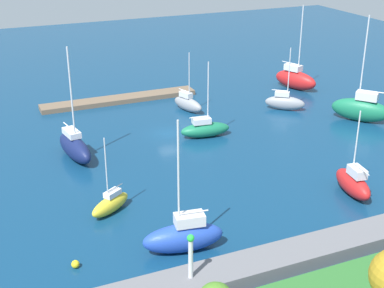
{
  "coord_description": "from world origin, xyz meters",
  "views": [
    {
      "loc": [
        23.14,
        61.28,
        26.51
      ],
      "look_at": [
        0.0,
        7.62,
        1.5
      ],
      "focal_mm": 51.01,
      "sensor_mm": 36.0,
      "label": 1
    }
  ],
  "objects_px": {
    "sailboat_gray_inner_mooring": "(285,102)",
    "sailboat_navy_lone_south": "(75,147)",
    "sailboat_yellow_far_south": "(111,204)",
    "harbor_beacon": "(191,253)",
    "sailboat_gray_center_basin": "(188,103)",
    "mooring_buoy_yellow": "(75,264)",
    "sailboat_green_off_beacon": "(361,109)",
    "sailboat_red_along_channel": "(353,183)",
    "sailboat_blue_west_end": "(184,236)",
    "sailboat_red_near_pier": "(295,79)",
    "pier_dock": "(120,99)",
    "sailboat_green_lone_north": "(205,129)"
  },
  "relations": [
    {
      "from": "sailboat_blue_west_end",
      "to": "sailboat_gray_center_basin",
      "type": "relative_size",
      "value": 1.38
    },
    {
      "from": "sailboat_gray_inner_mooring",
      "to": "sailboat_red_along_channel",
      "type": "xyz_separation_m",
      "value": [
        7.53,
        24.74,
        0.15
      ]
    },
    {
      "from": "sailboat_yellow_far_south",
      "to": "sailboat_red_near_pier",
      "type": "bearing_deg",
      "value": -177.93
    },
    {
      "from": "sailboat_navy_lone_south",
      "to": "mooring_buoy_yellow",
      "type": "bearing_deg",
      "value": -21.76
    },
    {
      "from": "sailboat_navy_lone_south",
      "to": "mooring_buoy_yellow",
      "type": "xyz_separation_m",
      "value": [
        4.57,
        21.09,
        -1.14
      ]
    },
    {
      "from": "sailboat_navy_lone_south",
      "to": "sailboat_red_along_channel",
      "type": "height_order",
      "value": "sailboat_navy_lone_south"
    },
    {
      "from": "sailboat_navy_lone_south",
      "to": "harbor_beacon",
      "type": "bearing_deg",
      "value": -3.62
    },
    {
      "from": "sailboat_red_near_pier",
      "to": "sailboat_yellow_far_south",
      "type": "relative_size",
      "value": 1.73
    },
    {
      "from": "sailboat_yellow_far_south",
      "to": "sailboat_navy_lone_south",
      "type": "relative_size",
      "value": 0.59
    },
    {
      "from": "sailboat_green_lone_north",
      "to": "sailboat_gray_inner_mooring",
      "type": "relative_size",
      "value": 1.07
    },
    {
      "from": "sailboat_yellow_far_south",
      "to": "sailboat_navy_lone_south",
      "type": "xyz_separation_m",
      "value": [
        0.45,
        -13.59,
        0.57
      ]
    },
    {
      "from": "sailboat_red_near_pier",
      "to": "sailboat_gray_center_basin",
      "type": "xyz_separation_m",
      "value": [
        20.09,
        2.96,
        -0.52
      ]
    },
    {
      "from": "pier_dock",
      "to": "sailboat_gray_center_basin",
      "type": "bearing_deg",
      "value": 134.96
    },
    {
      "from": "sailboat_yellow_far_south",
      "to": "sailboat_green_off_beacon",
      "type": "height_order",
      "value": "sailboat_green_off_beacon"
    },
    {
      "from": "sailboat_green_lone_north",
      "to": "sailboat_gray_inner_mooring",
      "type": "xyz_separation_m",
      "value": [
        -14.86,
        -4.8,
        0.07
      ]
    },
    {
      "from": "sailboat_gray_inner_mooring",
      "to": "sailboat_navy_lone_south",
      "type": "height_order",
      "value": "sailboat_navy_lone_south"
    },
    {
      "from": "sailboat_navy_lone_south",
      "to": "sailboat_green_off_beacon",
      "type": "relative_size",
      "value": 0.92
    },
    {
      "from": "harbor_beacon",
      "to": "sailboat_gray_center_basin",
      "type": "bearing_deg",
      "value": -112.61
    },
    {
      "from": "sailboat_blue_west_end",
      "to": "sailboat_green_off_beacon",
      "type": "relative_size",
      "value": 0.83
    },
    {
      "from": "pier_dock",
      "to": "sailboat_red_along_channel",
      "type": "height_order",
      "value": "sailboat_red_along_channel"
    },
    {
      "from": "sailboat_red_along_channel",
      "to": "mooring_buoy_yellow",
      "type": "distance_m",
      "value": 28.55
    },
    {
      "from": "pier_dock",
      "to": "sailboat_blue_west_end",
      "type": "xyz_separation_m",
      "value": [
        6.16,
        40.11,
        1.06
      ]
    },
    {
      "from": "harbor_beacon",
      "to": "sailboat_gray_inner_mooring",
      "type": "relative_size",
      "value": 0.41
    },
    {
      "from": "sailboat_blue_west_end",
      "to": "sailboat_green_off_beacon",
      "type": "height_order",
      "value": "sailboat_green_off_beacon"
    },
    {
      "from": "sailboat_blue_west_end",
      "to": "mooring_buoy_yellow",
      "type": "height_order",
      "value": "sailboat_blue_west_end"
    },
    {
      "from": "pier_dock",
      "to": "sailboat_navy_lone_south",
      "type": "distance_m",
      "value": 20.76
    },
    {
      "from": "pier_dock",
      "to": "sailboat_green_lone_north",
      "type": "xyz_separation_m",
      "value": [
        -6.05,
        17.74,
        0.71
      ]
    },
    {
      "from": "sailboat_green_lone_north",
      "to": "sailboat_blue_west_end",
      "type": "relative_size",
      "value": 0.82
    },
    {
      "from": "harbor_beacon",
      "to": "sailboat_gray_center_basin",
      "type": "relative_size",
      "value": 0.43
    },
    {
      "from": "harbor_beacon",
      "to": "sailboat_gray_center_basin",
      "type": "height_order",
      "value": "sailboat_gray_center_basin"
    },
    {
      "from": "sailboat_blue_west_end",
      "to": "mooring_buoy_yellow",
      "type": "distance_m",
      "value": 9.11
    },
    {
      "from": "sailboat_yellow_far_south",
      "to": "sailboat_green_off_beacon",
      "type": "bearing_deg",
      "value": 162.58
    },
    {
      "from": "pier_dock",
      "to": "sailboat_gray_center_basin",
      "type": "height_order",
      "value": "sailboat_gray_center_basin"
    },
    {
      "from": "sailboat_gray_inner_mooring",
      "to": "mooring_buoy_yellow",
      "type": "relative_size",
      "value": 13.74
    },
    {
      "from": "sailboat_red_along_channel",
      "to": "sailboat_green_off_beacon",
      "type": "height_order",
      "value": "sailboat_green_off_beacon"
    },
    {
      "from": "pier_dock",
      "to": "sailboat_blue_west_end",
      "type": "distance_m",
      "value": 40.59
    },
    {
      "from": "sailboat_yellow_far_south",
      "to": "harbor_beacon",
      "type": "bearing_deg",
      "value": 66.97
    },
    {
      "from": "pier_dock",
      "to": "sailboat_green_lone_north",
      "type": "relative_size",
      "value": 2.43
    },
    {
      "from": "sailboat_yellow_far_south",
      "to": "sailboat_blue_west_end",
      "type": "bearing_deg",
      "value": 81.62
    },
    {
      "from": "mooring_buoy_yellow",
      "to": "sailboat_green_off_beacon",
      "type": "bearing_deg",
      "value": -157.35
    },
    {
      "from": "sailboat_red_near_pier",
      "to": "sailboat_red_along_channel",
      "type": "distance_m",
      "value": 35.87
    },
    {
      "from": "mooring_buoy_yellow",
      "to": "harbor_beacon",
      "type": "bearing_deg",
      "value": 139.49
    },
    {
      "from": "sailboat_green_off_beacon",
      "to": "mooring_buoy_yellow",
      "type": "height_order",
      "value": "sailboat_green_off_beacon"
    },
    {
      "from": "sailboat_gray_inner_mooring",
      "to": "sailboat_green_off_beacon",
      "type": "xyz_separation_m",
      "value": [
        -7.05,
        8.01,
        0.62
      ]
    },
    {
      "from": "sailboat_red_near_pier",
      "to": "sailboat_red_along_channel",
      "type": "relative_size",
      "value": 1.51
    },
    {
      "from": "sailboat_red_near_pier",
      "to": "sailboat_navy_lone_south",
      "type": "distance_m",
      "value": 40.62
    },
    {
      "from": "sailboat_navy_lone_south",
      "to": "sailboat_gray_center_basin",
      "type": "height_order",
      "value": "sailboat_navy_lone_south"
    },
    {
      "from": "harbor_beacon",
      "to": "sailboat_green_off_beacon",
      "type": "bearing_deg",
      "value": -145.74
    },
    {
      "from": "sailboat_green_off_beacon",
      "to": "sailboat_gray_center_basin",
      "type": "relative_size",
      "value": 1.67
    },
    {
      "from": "sailboat_red_near_pier",
      "to": "sailboat_blue_west_end",
      "type": "height_order",
      "value": "sailboat_red_near_pier"
    }
  ]
}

